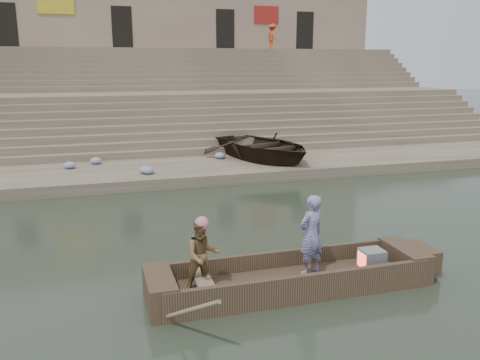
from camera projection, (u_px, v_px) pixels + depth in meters
name	position (u px, v px, depth m)	size (l,w,h in m)	color
ground	(282.00, 243.00, 12.19)	(120.00, 120.00, 0.00)	#252E23
lower_landing	(208.00, 170.00, 19.60)	(32.00, 4.00, 0.40)	gray
mid_landing	(176.00, 119.00, 26.32)	(32.00, 3.00, 2.80)	gray
upper_landing	(158.00, 89.00, 32.57)	(32.00, 3.00, 5.20)	gray
ghat_steps	(171.00, 109.00, 27.80)	(32.00, 11.00, 5.20)	gray
building_wall	(149.00, 44.00, 35.60)	(32.00, 5.07, 11.20)	tan
main_rowboat	(291.00, 284.00, 9.69)	(5.00, 1.30, 0.22)	brown
rowboat_trim	(301.00, 273.00, 9.70)	(6.04, 2.63, 2.01)	brown
standing_man	(311.00, 235.00, 9.72)	(0.59, 0.39, 1.62)	navy
rowing_man	(203.00, 255.00, 9.06)	(0.65, 0.51, 1.34)	#267437
television	(371.00, 259.00, 10.11)	(0.46, 0.42, 0.40)	slate
beached_rowboat	(263.00, 146.00, 20.54)	(3.73, 5.23, 1.08)	#2D2116
pedestrian	(272.00, 36.00, 33.24)	(1.06, 0.61, 1.65)	#B7441F
cloth_bundles	(137.00, 164.00, 19.02)	(6.41, 2.86, 0.26)	#3F5999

